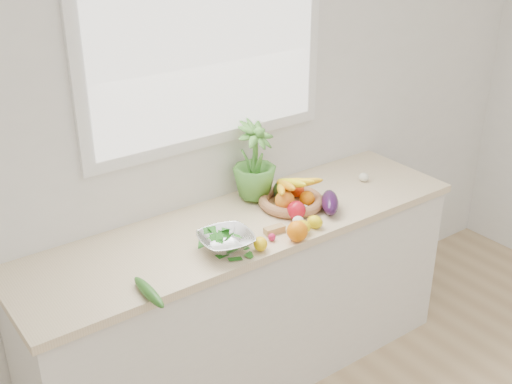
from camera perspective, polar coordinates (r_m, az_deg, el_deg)
back_wall at (r=3.08m, az=-4.30°, el=6.90°), size 4.50×0.02×2.70m
counter_cabinet at (r=3.27m, az=-0.93°, el=-9.93°), size 2.20×0.58×0.86m
countertop at (r=3.03m, az=-0.99°, el=-3.00°), size 2.24×0.62×0.04m
window_frame at (r=2.96m, az=-4.40°, el=14.18°), size 1.30×0.03×1.10m
window_pane at (r=2.94m, az=-4.19°, el=14.12°), size 1.18×0.01×0.98m
orange_loose at (r=2.85m, az=3.69°, el=-3.49°), size 0.10×0.10×0.09m
lemon_a at (r=2.93m, az=4.17°, el=-3.10°), size 0.09×0.10×0.06m
lemon_b at (r=2.79m, az=0.39°, el=-4.63°), size 0.09×0.10×0.06m
lemon_c at (r=2.97m, az=5.26°, el=-2.66°), size 0.08×0.09×0.06m
apple at (r=3.04m, az=3.60°, el=-1.63°), size 0.11×0.11×0.09m
ginger at (r=2.93m, az=1.65°, el=-3.37°), size 0.10×0.05×0.03m
garlic_a at (r=3.11m, az=4.29°, el=-1.51°), size 0.06×0.06×0.04m
garlic_b at (r=3.48m, az=9.56°, el=1.31°), size 0.06×0.06×0.05m
garlic_c at (r=2.99m, az=3.77°, el=-2.58°), size 0.06×0.06×0.05m
eggplant at (r=3.13m, az=6.59°, el=-0.92°), size 0.20×0.22×0.09m
cucumber at (r=2.53m, az=-9.51°, el=-8.76°), size 0.05×0.25×0.04m
radish at (r=2.86m, az=1.41°, el=-4.03°), size 0.05×0.05×0.04m
potted_herb at (r=3.15m, az=-0.13°, el=2.87°), size 0.28×0.28×0.39m
fruit_basket at (r=3.15m, az=3.12°, el=-0.47°), size 0.34×0.34×0.18m
colander_with_spinach at (r=2.77m, az=-2.69°, el=-4.10°), size 0.27×0.27×0.12m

